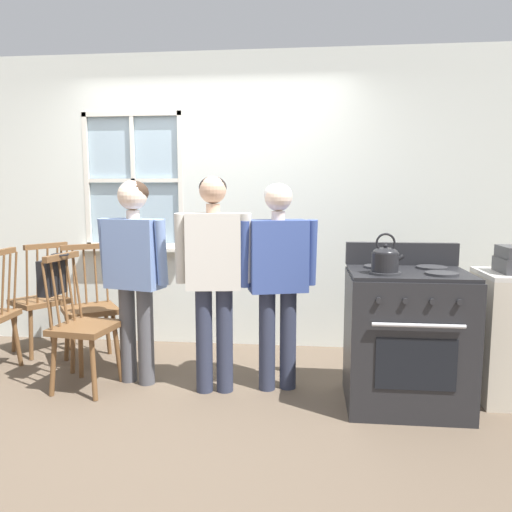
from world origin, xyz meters
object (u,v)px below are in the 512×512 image
Objects in this scene: person_teen_center at (214,265)px; chair_by_window at (83,327)px; person_elderly_left at (134,260)px; kettle at (385,258)px; chair_near_stove at (90,309)px; chair_center_cluster at (41,302)px; stove at (406,337)px; person_adult_right at (278,267)px; potted_plant at (128,240)px; handbag at (52,276)px.

chair_by_window is at bearing 174.40° from person_teen_center.
kettle is at bearing 5.03° from person_elderly_left.
chair_by_window is at bearing -140.19° from person_elderly_left.
chair_near_stove is 0.66× the size of person_elderly_left.
chair_center_cluster is 0.92× the size of stove.
kettle is (0.70, -0.32, 0.12)m from person_adult_right.
person_adult_right is 0.78m from kettle.
person_adult_right is at bearing 155.58° from kettle.
person_adult_right reaches higher than potted_plant.
person_teen_center is (0.62, -0.11, -0.01)m from person_elderly_left.
chair_near_stove is 1.72m from person_adult_right.
chair_by_window and handbag have the same top height.
potted_plant reaches higher than chair_by_window.
person_adult_right reaches higher than stove.
potted_plant is (-0.41, 0.98, 0.05)m from person_elderly_left.
person_teen_center is 1.43× the size of stove.
chair_by_window is 0.65× the size of person_teen_center.
chair_near_stove is 1.35m from person_teen_center.
person_adult_right reaches higher than chair_by_window.
chair_center_cluster is (-0.76, 0.78, 0.00)m from chair_by_window.
person_adult_right reaches higher than kettle.
person_teen_center is at bearing 0.81° from handbag.
kettle is (2.32, -0.72, 0.56)m from chair_near_stove.
stove is at bearing -26.46° from potted_plant.
person_adult_right is 1.39× the size of stove.
handbag is (-0.23, 0.03, 0.37)m from chair_by_window.
kettle is (2.12, -0.17, 0.56)m from chair_by_window.
chair_near_stove is at bearing 102.09° from chair_center_cluster.
chair_center_cluster is at bearing 147.79° from person_adult_right.
person_elderly_left reaches higher than handbag.
person_elderly_left reaches higher than stove.
stove is 4.39× the size of kettle.
person_teen_center is at bearing 5.61° from person_elderly_left.
potted_plant is at bearing 42.61° from chair_near_stove.
chair_by_window is 1.25m from potted_plant.
kettle is 0.80× the size of handbag.
kettle reaches higher than stove.
person_elderly_left is 2.01m from stove.
chair_by_window is at bearing -104.91° from chair_near_stove.
handbag is (0.53, -0.75, 0.37)m from chair_center_cluster.
person_elderly_left is 0.61m from handbag.
kettle is 2.54m from potted_plant.
chair_center_cluster is 0.99m from handbag.
chair_center_cluster is at bearing -153.40° from potted_plant.
potted_plant is at bearing 153.54° from stove.
stove is (2.49, -0.59, 0.01)m from chair_near_stove.
stove is (0.88, -0.19, -0.44)m from person_adult_right.
chair_by_window is at bearing 78.94° from chair_center_cluster.
kettle is at bearing -143.24° from stove.
person_adult_right is (2.18, -0.64, 0.45)m from chair_center_cluster.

